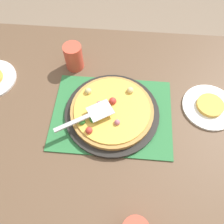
{
  "coord_description": "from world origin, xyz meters",
  "views": [
    {
      "loc": [
        0.04,
        -0.47,
        1.58
      ],
      "look_at": [
        0.0,
        0.0,
        0.77
      ],
      "focal_mm": 37.56,
      "sensor_mm": 36.0,
      "label": 1
    }
  ],
  "objects_px": {
    "plate_far_right": "(209,107)",
    "pizza_server": "(89,116)",
    "pizza_pan": "(112,113)",
    "pizza": "(111,110)",
    "cup_near": "(74,57)",
    "served_slice_right": "(210,105)"
  },
  "relations": [
    {
      "from": "cup_near",
      "to": "pizza_server",
      "type": "relative_size",
      "value": 0.55
    },
    {
      "from": "pizza_pan",
      "to": "plate_far_right",
      "type": "height_order",
      "value": "pizza_pan"
    },
    {
      "from": "cup_near",
      "to": "pizza_server",
      "type": "height_order",
      "value": "cup_near"
    },
    {
      "from": "cup_near",
      "to": "pizza",
      "type": "bearing_deg",
      "value": -52.3
    },
    {
      "from": "cup_near",
      "to": "pizza_pan",
      "type": "bearing_deg",
      "value": -51.96
    },
    {
      "from": "pizza_pan",
      "to": "pizza_server",
      "type": "xyz_separation_m",
      "value": [
        -0.08,
        -0.05,
        0.06
      ]
    },
    {
      "from": "plate_far_right",
      "to": "pizza_server",
      "type": "relative_size",
      "value": 1.01
    },
    {
      "from": "pizza",
      "to": "pizza_pan",
      "type": "bearing_deg",
      "value": 8.12
    },
    {
      "from": "pizza",
      "to": "pizza_server",
      "type": "distance_m",
      "value": 0.1
    },
    {
      "from": "pizza_pan",
      "to": "cup_near",
      "type": "xyz_separation_m",
      "value": [
        -0.19,
        0.24,
        0.05
      ]
    },
    {
      "from": "pizza_pan",
      "to": "pizza",
      "type": "relative_size",
      "value": 1.15
    },
    {
      "from": "plate_far_right",
      "to": "cup_near",
      "type": "height_order",
      "value": "cup_near"
    },
    {
      "from": "pizza_pan",
      "to": "pizza",
      "type": "height_order",
      "value": "pizza"
    },
    {
      "from": "pizza_pan",
      "to": "pizza_server",
      "type": "relative_size",
      "value": 1.75
    },
    {
      "from": "served_slice_right",
      "to": "cup_near",
      "type": "xyz_separation_m",
      "value": [
        -0.59,
        0.18,
        0.04
      ]
    },
    {
      "from": "pizza_server",
      "to": "cup_near",
      "type": "bearing_deg",
      "value": 109.99
    },
    {
      "from": "pizza",
      "to": "served_slice_right",
      "type": "bearing_deg",
      "value": 9.51
    },
    {
      "from": "pizza",
      "to": "served_slice_right",
      "type": "relative_size",
      "value": 3.0
    },
    {
      "from": "pizza",
      "to": "pizza_server",
      "type": "relative_size",
      "value": 1.52
    },
    {
      "from": "plate_far_right",
      "to": "pizza_pan",
      "type": "bearing_deg",
      "value": -170.48
    },
    {
      "from": "pizza",
      "to": "pizza_server",
      "type": "height_order",
      "value": "pizza_server"
    },
    {
      "from": "pizza",
      "to": "pizza_server",
      "type": "xyz_separation_m",
      "value": [
        -0.08,
        -0.05,
        0.04
      ]
    }
  ]
}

